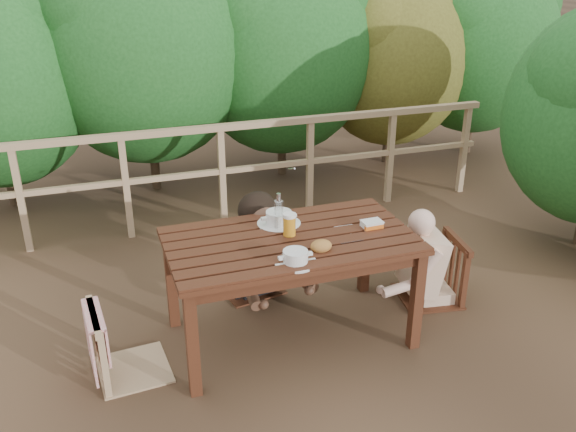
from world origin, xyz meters
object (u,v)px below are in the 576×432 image
object	(u,v)px
chair_far	(249,238)
butter_tub	(372,225)
chair_right	(433,244)
soup_near	(295,257)
woman	(247,211)
soup_far	(279,218)
chair_left	(127,310)
bread_roll	(321,246)
table	(290,289)
beer_glass	(289,225)
bottle	(279,212)
diner_right	(438,225)

from	to	relation	value
chair_far	butter_tub	distance (m)	1.05
chair_right	soup_near	world-z (taller)	chair_right
woman	soup_far	distance (m)	0.51
chair_left	soup_near	world-z (taller)	chair_left
woman	butter_tub	world-z (taller)	woman
soup_near	bread_roll	world-z (taller)	soup_near
table	butter_tub	world-z (taller)	butter_tub
chair_far	soup_near	bearing A→B (deg)	-100.06
beer_glass	soup_far	bearing A→B (deg)	91.82
chair_right	bread_roll	bearing A→B (deg)	-62.18
chair_right	bottle	world-z (taller)	bottle
chair_right	woman	xyz separation A→B (m)	(-1.28, 0.59, 0.21)
chair_left	soup_near	size ratio (longest dim) A/B	3.53
chair_right	bottle	size ratio (longest dim) A/B	3.50
chair_left	soup_far	xyz separation A→B (m)	(1.09, 0.29, 0.34)
bread_roll	bottle	world-z (taller)	bottle
diner_right	beer_glass	bearing A→B (deg)	103.35
woman	butter_tub	bearing A→B (deg)	121.11
butter_tub	chair_left	bearing A→B (deg)	178.90
chair_right	beer_glass	distance (m)	1.24
table	woman	bearing A→B (deg)	97.67
diner_right	butter_tub	bearing A→B (deg)	112.77
bread_roll	bottle	distance (m)	0.44
woman	soup_far	world-z (taller)	woman
table	woman	size ratio (longest dim) A/B	1.21
diner_right	bread_roll	distance (m)	1.16
chair_far	butter_tub	size ratio (longest dim) A/B	6.42
chair_right	beer_glass	world-z (taller)	chair_right
soup_far	beer_glass	world-z (taller)	beer_glass
bottle	soup_far	bearing A→B (deg)	71.62
chair_far	soup_far	bearing A→B (deg)	-89.27
chair_far	bottle	distance (m)	0.69
butter_tub	bottle	bearing A→B (deg)	160.40
chair_far	bread_roll	world-z (taller)	chair_far
chair_left	bread_roll	xyz separation A→B (m)	(1.21, -0.19, 0.33)
chair_left	soup_far	bearing A→B (deg)	-79.76
chair_left	diner_right	xyz separation A→B (m)	(2.30, 0.18, 0.16)
chair_far	butter_tub	bearing A→B (deg)	-58.12
chair_left	chair_right	bearing A→B (deg)	-90.08
woman	table	bearing A→B (deg)	86.69
bread_roll	butter_tub	bearing A→B (deg)	24.40
chair_far	soup_near	xyz separation A→B (m)	(0.02, -1.03, 0.35)
soup_far	bottle	world-z (taller)	bottle
soup_far	table	bearing A→B (deg)	-89.63
chair_right	bread_roll	size ratio (longest dim) A/B	6.64
woman	soup_far	bearing A→B (deg)	90.26
chair_left	butter_tub	bearing A→B (deg)	-93.83
bread_roll	butter_tub	distance (m)	0.50
diner_right	bread_roll	xyz separation A→B (m)	(-1.09, -0.36, 0.18)
bottle	butter_tub	xyz separation A→B (m)	(0.60, -0.19, -0.10)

